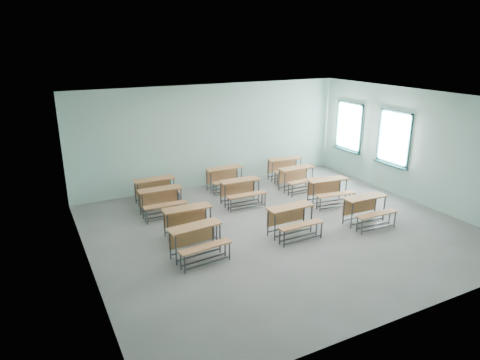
% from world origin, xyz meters
% --- Properties ---
extents(room, '(9.04, 8.04, 3.24)m').
position_xyz_m(room, '(0.08, 0.03, 1.60)').
color(room, gray).
rests_on(room, ground).
extents(desk_unit_r0c0, '(1.22, 0.88, 0.72)m').
position_xyz_m(desk_unit_r0c0, '(-2.37, -0.46, 0.48)').
color(desk_unit_r0c0, '#A6693C').
rests_on(desk_unit_r0c0, ground).
extents(desk_unit_r0c1, '(1.16, 0.79, 0.72)m').
position_xyz_m(desk_unit_r0c1, '(0.05, -0.46, 0.48)').
color(desk_unit_r0c1, '#A6693C').
rests_on(desk_unit_r0c1, ground).
extents(desk_unit_r0c2, '(1.16, 0.79, 0.72)m').
position_xyz_m(desk_unit_r0c2, '(2.10, -0.77, 0.48)').
color(desk_unit_r0c2, '#A6693C').
rests_on(desk_unit_r0c2, ground).
extents(desk_unit_r1c0, '(1.18, 0.82, 0.72)m').
position_xyz_m(desk_unit_r1c0, '(-2.17, 0.59, 0.48)').
color(desk_unit_r1c0, '#A6693C').
rests_on(desk_unit_r1c0, ground).
extents(desk_unit_r1c2, '(1.24, 0.91, 0.72)m').
position_xyz_m(desk_unit_r1c2, '(2.15, 0.81, 0.48)').
color(desk_unit_r1c2, '#A6693C').
rests_on(desk_unit_r1c2, ground).
extents(desk_unit_r2c0, '(1.16, 0.79, 0.72)m').
position_xyz_m(desk_unit_r2c0, '(-2.33, 2.19, 0.48)').
color(desk_unit_r2c0, '#A6693C').
rests_on(desk_unit_r2c0, ground).
extents(desk_unit_r2c1, '(1.18, 0.81, 0.72)m').
position_xyz_m(desk_unit_r2c1, '(-0.10, 1.89, 0.48)').
color(desk_unit_r2c1, '#A6693C').
rests_on(desk_unit_r2c1, ground).
extents(desk_unit_r2c2, '(1.17, 0.80, 0.72)m').
position_xyz_m(desk_unit_r2c2, '(2.02, 2.18, 0.48)').
color(desk_unit_r2c2, '#A6693C').
rests_on(desk_unit_r2c2, ground).
extents(desk_unit_r3c0, '(1.15, 0.78, 0.72)m').
position_xyz_m(desk_unit_r3c0, '(-2.23, 3.09, 0.48)').
color(desk_unit_r3c0, '#A6693C').
rests_on(desk_unit_r3c0, ground).
extents(desk_unit_r3c1, '(1.15, 0.77, 0.72)m').
position_xyz_m(desk_unit_r3c1, '(0.03, 3.19, 0.48)').
color(desk_unit_r3c1, '#A6693C').
rests_on(desk_unit_r3c1, ground).
extents(desk_unit_r3c2, '(1.22, 0.88, 0.72)m').
position_xyz_m(desk_unit_r3c2, '(2.27, 3.23, 0.48)').
color(desk_unit_r3c2, '#A6693C').
rests_on(desk_unit_r3c2, ground).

